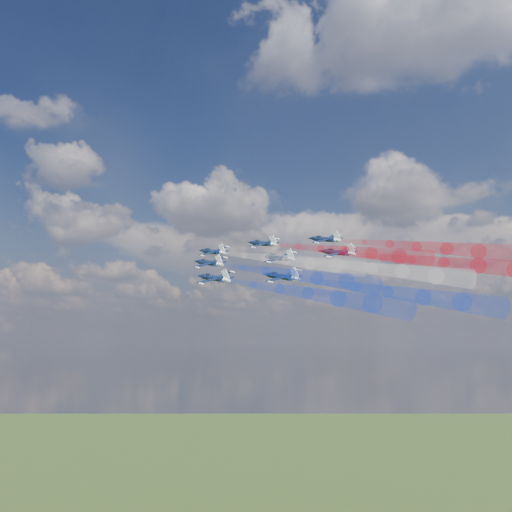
% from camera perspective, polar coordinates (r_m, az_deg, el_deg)
% --- Properties ---
extents(jet_lead, '(15.43, 14.02, 8.77)m').
position_cam_1_polar(jet_lead, '(174.93, -4.04, 0.40)').
color(jet_lead, black).
extents(trail_lead, '(45.62, 20.86, 13.67)m').
position_cam_1_polar(trail_lead, '(153.56, 2.88, -0.39)').
color(trail_lead, white).
extents(jet_inner_left, '(15.43, 14.02, 8.77)m').
position_cam_1_polar(jet_inner_left, '(159.44, -4.39, -0.66)').
color(jet_inner_left, black).
extents(trail_inner_left, '(45.62, 20.86, 13.67)m').
position_cam_1_polar(trail_inner_left, '(138.11, 3.25, -1.69)').
color(trail_inner_left, blue).
extents(jet_inner_right, '(15.43, 14.02, 8.77)m').
position_cam_1_polar(jet_inner_right, '(171.87, 0.67, 1.17)').
color(jet_inner_right, black).
extents(trail_inner_right, '(45.62, 20.86, 13.67)m').
position_cam_1_polar(trail_inner_right, '(152.30, 8.32, 0.48)').
color(trail_inner_right, red).
extents(jet_outer_left, '(15.43, 14.02, 8.77)m').
position_cam_1_polar(jet_outer_left, '(143.10, -3.90, -2.09)').
color(jet_outer_left, black).
extents(trail_outer_left, '(45.62, 20.86, 13.67)m').
position_cam_1_polar(trail_outer_left, '(122.21, 4.85, -3.50)').
color(trail_outer_left, blue).
extents(jet_center_third, '(15.43, 14.02, 8.77)m').
position_cam_1_polar(jet_center_third, '(157.18, 2.16, -0.17)').
color(jet_center_third, black).
extents(trail_center_third, '(45.62, 20.86, 13.67)m').
position_cam_1_polar(trail_center_third, '(138.42, 10.81, -1.12)').
color(trail_center_third, white).
extents(jet_outer_right, '(15.43, 14.02, 8.77)m').
position_cam_1_polar(jet_outer_right, '(170.66, 6.49, 1.56)').
color(jet_outer_right, black).
extents(trail_outer_right, '(45.62, 20.86, 13.67)m').
position_cam_1_polar(trail_outer_right, '(153.52, 14.84, 0.90)').
color(trail_outer_right, red).
extents(jet_rear_left, '(15.43, 14.02, 8.77)m').
position_cam_1_polar(jet_rear_left, '(141.59, 2.43, -1.94)').
color(jet_rear_left, black).
extents(trail_rear_left, '(45.62, 20.86, 13.67)m').
position_cam_1_polar(trail_rear_left, '(123.24, 12.21, -3.27)').
color(trail_rear_left, blue).
extents(jet_rear_right, '(15.43, 14.02, 8.77)m').
position_cam_1_polar(jet_rear_right, '(154.46, 7.67, 0.33)').
color(jet_rear_right, black).
extents(trail_rear_right, '(45.62, 20.86, 13.67)m').
position_cam_1_polar(trail_rear_right, '(138.07, 17.12, -0.57)').
color(trail_rear_right, red).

